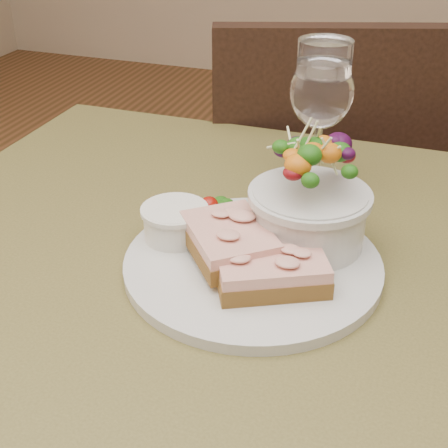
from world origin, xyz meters
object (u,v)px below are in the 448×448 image
(sandwich_back, at_px, (229,240))
(wine_glass, at_px, (322,96))
(ramekin, at_px, (175,221))
(cafe_table, at_px, (217,351))
(sandwich_front, at_px, (270,268))
(dinner_plate, at_px, (253,264))
(chair_far, at_px, (311,285))
(salad_bowl, at_px, (310,193))

(sandwich_back, relative_size, wine_glass, 0.73)
(ramekin, bearing_deg, wine_glass, 58.52)
(cafe_table, xyz_separation_m, sandwich_front, (0.06, -0.01, 0.13))
(ramekin, bearing_deg, sandwich_front, -20.66)
(sandwich_front, relative_size, ramekin, 1.91)
(sandwich_back, bearing_deg, dinner_plate, 71.29)
(sandwich_front, bearing_deg, chair_far, 69.10)
(cafe_table, bearing_deg, sandwich_back, 63.94)
(ramekin, height_order, salad_bowl, salad_bowl)
(cafe_table, distance_m, dinner_plate, 0.11)
(dinner_plate, bearing_deg, cafe_table, -140.99)
(dinner_plate, xyz_separation_m, sandwich_back, (-0.02, -0.01, 0.03))
(sandwich_back, xyz_separation_m, ramekin, (-0.07, 0.02, -0.00))
(sandwich_front, relative_size, sandwich_back, 1.01)
(cafe_table, distance_m, wine_glass, 0.32)
(dinner_plate, bearing_deg, ramekin, 171.29)
(dinner_plate, relative_size, wine_glass, 1.52)
(salad_bowl, xyz_separation_m, wine_glass, (-0.02, 0.15, 0.05))
(dinner_plate, relative_size, sandwich_back, 2.09)
(cafe_table, relative_size, sandwich_back, 6.30)
(chair_far, distance_m, wine_glass, 0.71)
(salad_bowl, bearing_deg, sandwich_back, -138.60)
(chair_far, xyz_separation_m, sandwich_front, (0.07, -0.64, 0.48))
(salad_bowl, distance_m, wine_glass, 0.16)
(ramekin, bearing_deg, dinner_plate, -8.71)
(ramekin, distance_m, salad_bowl, 0.15)
(chair_far, height_order, wine_glass, wine_glass)
(chair_far, xyz_separation_m, wine_glass, (0.06, -0.41, 0.58))
(chair_far, xyz_separation_m, sandwich_back, (0.02, -0.62, 0.49))
(wine_glass, bearing_deg, sandwich_back, -102.04)
(cafe_table, height_order, ramekin, ramekin)
(sandwich_front, bearing_deg, ramekin, 132.62)
(chair_far, height_order, dinner_plate, chair_far)
(cafe_table, xyz_separation_m, ramekin, (-0.06, 0.04, 0.13))
(cafe_table, xyz_separation_m, chair_far, (-0.01, 0.64, -0.36))
(dinner_plate, bearing_deg, sandwich_back, -159.36)
(chair_far, bearing_deg, sandwich_front, 77.47)
(wine_glass, bearing_deg, salad_bowl, -81.26)
(cafe_table, height_order, sandwich_front, sandwich_front)
(salad_bowl, relative_size, wine_glass, 0.73)
(cafe_table, distance_m, chair_far, 0.73)
(chair_far, relative_size, sandwich_front, 7.01)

